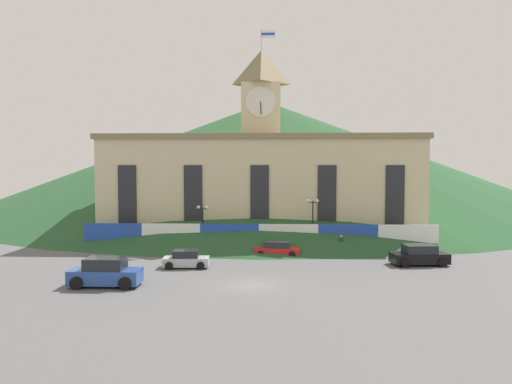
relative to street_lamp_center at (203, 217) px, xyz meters
name	(u,v)px	position (x,y,z in m)	size (l,w,h in m)	color
ground_plane	(251,285)	(6.03, -16.56, -3.32)	(160.00, 160.00, 0.00)	#565659
civic_building	(261,183)	(6.03, 6.90, 3.32)	(36.90, 11.71, 24.76)	beige
banner_fence	(259,237)	(6.03, -1.26, -1.97)	(36.79, 0.12, 2.71)	#2347B2
hillside_backdrop	(268,155)	(6.03, 50.73, 7.57)	(114.81, 114.81, 21.78)	#234C28
street_lamp_center	(203,217)	(0.00, 0.00, 0.00)	(1.26, 0.36, 4.51)	black
street_lamp_right	(313,213)	(11.69, 0.00, 0.46)	(1.26, 0.36, 5.24)	black
car_black_suv	(419,256)	(20.46, -8.47, -2.49)	(5.10, 2.82, 1.80)	black
car_blue_van	(105,273)	(-4.55, -17.26, -2.36)	(5.10, 2.37, 2.10)	#284C99
car_silver_hatch	(186,260)	(0.10, -10.41, -2.63)	(3.98, 2.18, 1.50)	#B7B7BC
car_red_sedan	(277,249)	(7.89, -4.60, -2.65)	(4.49, 2.32, 1.45)	red
pedestrian	(341,243)	(14.36, -2.55, -2.34)	(0.55, 0.55, 1.81)	#282D3D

